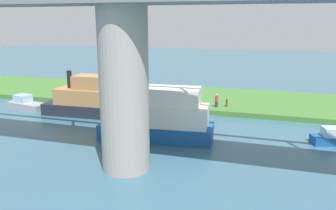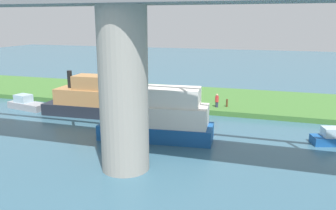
# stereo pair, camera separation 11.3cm
# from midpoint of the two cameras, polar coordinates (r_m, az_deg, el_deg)

# --- Properties ---
(ground_plane) EXTENTS (160.00, 160.00, 0.00)m
(ground_plane) POSITION_cam_midpoint_polar(r_m,az_deg,el_deg) (35.68, -0.17, -1.12)
(ground_plane) COLOR #386075
(grassy_bank) EXTENTS (80.00, 12.00, 0.50)m
(grassy_bank) POSITION_cam_midpoint_polar(r_m,az_deg,el_deg) (41.22, 2.34, 1.26)
(grassy_bank) COLOR #427533
(grassy_bank) RESTS_ON ground
(bridge_pylon) EXTENTS (2.97, 2.97, 10.00)m
(bridge_pylon) POSITION_cam_midpoint_polar(r_m,az_deg,el_deg) (21.11, -7.33, 2.30)
(bridge_pylon) COLOR #9E998E
(bridge_pylon) RESTS_ON ground
(person_on_bank) EXTENTS (0.50, 0.50, 1.39)m
(person_on_bank) POSITION_cam_midpoint_polar(r_m,az_deg,el_deg) (35.71, 7.86, 0.75)
(person_on_bank) COLOR #2D334C
(person_on_bank) RESTS_ON grassy_bank
(mooring_post) EXTENTS (0.20, 0.20, 0.79)m
(mooring_post) POSITION_cam_midpoint_polar(r_m,az_deg,el_deg) (36.09, 9.47, 0.33)
(mooring_post) COLOR brown
(mooring_post) RESTS_ON grassy_bank
(motorboat_red) EXTENTS (8.60, 3.19, 4.33)m
(motorboat_red) POSITION_cam_midpoint_polar(r_m,az_deg,el_deg) (35.00, -12.85, 0.95)
(motorboat_red) COLOR #1E232D
(motorboat_red) RESTS_ON ground
(skiff_small) EXTENTS (4.48, 2.36, 1.42)m
(skiff_small) POSITION_cam_midpoint_polar(r_m,az_deg,el_deg) (32.57, -0.34, -1.64)
(skiff_small) COLOR gold
(skiff_small) RESTS_ON ground
(motorboat_white) EXTENTS (4.69, 2.46, 1.49)m
(motorboat_white) POSITION_cam_midpoint_polar(r_m,az_deg,el_deg) (39.64, -22.22, 0.15)
(motorboat_white) COLOR #99999E
(motorboat_white) RESTS_ON ground
(riverboat_paddlewheel) EXTENTS (9.12, 3.84, 4.53)m
(riverboat_paddlewheel) POSITION_cam_midpoint_polar(r_m,az_deg,el_deg) (27.28, -1.43, -2.16)
(riverboat_paddlewheel) COLOR #195199
(riverboat_paddlewheel) RESTS_ON ground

